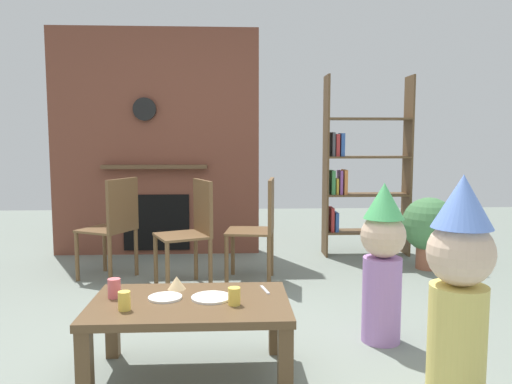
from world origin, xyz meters
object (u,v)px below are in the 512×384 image
at_px(paper_plate_front, 165,297).
at_px(potted_plant_tall, 429,227).
at_px(paper_cup_center, 114,288).
at_px(dining_chair_middle, 193,227).
at_px(child_in_pink, 383,259).
at_px(dining_chair_right, 260,223).
at_px(birthday_cake_slice, 177,283).
at_px(child_with_cone_hat, 459,287).
at_px(dining_chair_left, 115,222).
at_px(paper_cup_near_left, 124,301).
at_px(paper_plate_rear, 211,298).
at_px(paper_cup_near_right, 235,296).
at_px(coffee_table, 190,313).
at_px(bookshelf, 359,173).

xyz_separation_m(paper_plate_front, potted_plant_tall, (2.23, 2.07, -0.01)).
distance_m(paper_cup_center, dining_chair_middle, 1.60).
xyz_separation_m(paper_cup_center, child_in_pink, (1.53, 0.35, 0.06)).
bearing_deg(dining_chair_right, child_in_pink, 124.16).
bearing_deg(birthday_cake_slice, child_with_cone_hat, -23.02).
xyz_separation_m(child_with_cone_hat, dining_chair_left, (-2.06, 2.25, -0.06)).
relative_size(paper_cup_near_left, dining_chair_middle, 0.10).
distance_m(child_with_cone_hat, child_in_pink, 0.79).
relative_size(paper_plate_rear, child_in_pink, 0.21).
distance_m(paper_cup_near_right, paper_cup_center, 0.65).
bearing_deg(dining_chair_middle, birthday_cake_slice, 67.68).
bearing_deg(coffee_table, child_in_pink, 20.18).
relative_size(paper_plate_rear, dining_chair_middle, 0.23).
bearing_deg(child_with_cone_hat, birthday_cake_slice, -6.85).
xyz_separation_m(paper_cup_near_left, child_in_pink, (1.44, 0.54, 0.06)).
xyz_separation_m(child_with_cone_hat, dining_chair_middle, (-1.35, 2.00, -0.06)).
distance_m(bookshelf, paper_cup_near_left, 3.45).
relative_size(paper_cup_near_right, dining_chair_middle, 0.10).
xyz_separation_m(paper_cup_near_left, child_with_cone_hat, (1.55, -0.23, 0.12)).
relative_size(paper_cup_near_right, potted_plant_tall, 0.13).
xyz_separation_m(child_in_pink, dining_chair_middle, (-1.24, 1.23, -0.01)).
relative_size(coffee_table, child_with_cone_hat, 0.94).
bearing_deg(child_in_pink, dining_chair_middle, -64.83).
bearing_deg(paper_plate_rear, paper_cup_near_right, -40.18).
bearing_deg(bookshelf, paper_plate_rear, -118.46).
bearing_deg(child_with_cone_hat, paper_cup_near_left, 7.60).
distance_m(paper_cup_near_left, paper_cup_near_right, 0.54).
bearing_deg(paper_plate_front, paper_plate_rear, -3.13).
height_order(bookshelf, paper_plate_front, bookshelf).
bearing_deg(coffee_table, potted_plant_tall, 45.11).
bearing_deg(paper_plate_rear, paper_cup_center, 175.17).
xyz_separation_m(paper_cup_center, paper_plate_rear, (0.51, -0.04, -0.04)).
bearing_deg(birthday_cake_slice, paper_cup_near_left, -123.21).
distance_m(paper_cup_near_right, paper_plate_front, 0.38).
height_order(child_in_pink, dining_chair_middle, child_in_pink).
relative_size(dining_chair_left, dining_chair_middle, 1.00).
relative_size(paper_cup_near_left, paper_cup_center, 0.91).
bearing_deg(paper_plate_rear, dining_chair_middle, 97.69).
height_order(coffee_table, paper_plate_front, paper_plate_front).
height_order(birthday_cake_slice, dining_chair_right, dining_chair_right).
bearing_deg(paper_cup_near_left, potted_plant_tall, 42.88).
bearing_deg(child_in_pink, child_with_cone_hat, 78.11).
distance_m(bookshelf, birthday_cake_slice, 3.06).
height_order(coffee_table, paper_cup_near_left, paper_cup_near_left).
bearing_deg(paper_cup_near_right, dining_chair_right, 82.68).
relative_size(birthday_cake_slice, potted_plant_tall, 0.15).
bearing_deg(dining_chair_left, paper_plate_rear, 142.57).
distance_m(child_in_pink, dining_chair_left, 2.44).
height_order(paper_cup_center, potted_plant_tall, potted_plant_tall).
bearing_deg(dining_chair_left, paper_cup_center, 128.99).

